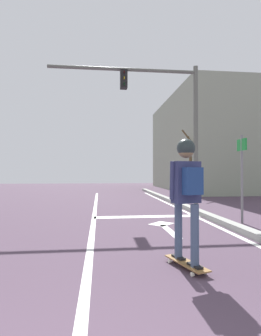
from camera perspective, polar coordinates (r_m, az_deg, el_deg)
name	(u,v)px	position (r m, az deg, el deg)	size (l,w,h in m)	color
lane_line_center	(93,226)	(6.75, -7.86, -11.98)	(0.12, 20.00, 0.01)	silver
lane_line_curbside	(211,224)	(7.30, 16.44, -11.09)	(0.12, 20.00, 0.01)	silver
stop_bar	(148,217)	(8.08, 3.59, -10.12)	(3.10, 0.40, 0.01)	silver
lane_arrow_stem	(170,231)	(6.22, 8.29, -12.94)	(0.16, 1.40, 0.01)	silver
lane_arrow_head	(161,224)	(7.03, 6.49, -11.52)	(0.56, 0.44, 0.01)	silver
curb_strip	(220,221)	(7.39, 18.26, -10.43)	(0.24, 24.00, 0.14)	#999A93
skateboard	(186,263)	(3.99, 11.61, -18.97)	(0.43, 0.82, 0.08)	brown
skater	(187,184)	(3.78, 11.70, -3.25)	(0.45, 0.62, 1.68)	#3F4E69
traffic_signal_mast	(162,107)	(9.86, 6.62, 12.54)	(5.24, 0.34, 5.08)	#5D6156
street_sign_post	(242,166)	(7.49, 22.31, 0.48)	(0.06, 0.44, 2.25)	slate
roadside_tree	(191,167)	(15.14, 12.65, 0.14)	(1.14, 1.16, 3.59)	brown
building_block	(230,145)	(21.68, 20.06, 4.60)	(9.42, 11.28, 6.64)	gray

